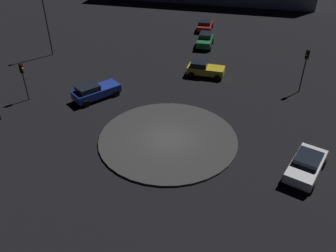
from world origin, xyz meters
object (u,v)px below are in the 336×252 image
(car_yellow, at_px, (205,69))
(car_white, at_px, (306,165))
(car_blue, at_px, (95,91))
(traffic_light_southeast, at_px, (305,63))
(car_green, at_px, (205,40))
(car_red, at_px, (205,25))
(traffic_light_north_near, at_px, (23,74))
(streetlamp_northeast, at_px, (45,12))

(car_yellow, bearing_deg, car_white, -54.54)
(car_blue, height_order, traffic_light_southeast, traffic_light_southeast)
(car_green, xyz_separation_m, car_white, (-24.28, -6.87, -0.08))
(car_green, height_order, car_blue, car_green)
(car_red, bearing_deg, car_green, -172.87)
(car_blue, height_order, car_red, car_blue)
(traffic_light_southeast, bearing_deg, car_blue, -27.93)
(car_yellow, bearing_deg, traffic_light_north_near, -147.14)
(traffic_light_southeast, bearing_deg, streetlamp_northeast, -51.55)
(car_yellow, bearing_deg, car_blue, -139.13)
(car_blue, relative_size, car_white, 0.96)
(car_red, height_order, streetlamp_northeast, streetlamp_northeast)
(car_blue, height_order, traffic_light_north_near, traffic_light_north_near)
(car_blue, distance_m, car_white, 19.84)
(traffic_light_north_near, bearing_deg, car_green, 64.03)
(streetlamp_northeast, bearing_deg, car_blue, -142.43)
(car_green, xyz_separation_m, car_red, (6.44, -0.03, -0.11))
(car_blue, bearing_deg, car_red, 19.80)
(car_green, bearing_deg, traffic_light_southeast, 46.37)
(car_yellow, distance_m, traffic_light_southeast, 10.12)
(car_blue, bearing_deg, car_white, -72.13)
(car_green, bearing_deg, car_yellow, 7.39)
(traffic_light_north_near, xyz_separation_m, streetlamp_northeast, (11.19, 1.73, 2.58))
(traffic_light_southeast, bearing_deg, car_yellow, -53.99)
(car_green, relative_size, car_yellow, 0.98)
(traffic_light_north_near, bearing_deg, car_red, 73.82)
(traffic_light_southeast, bearing_deg, car_white, 42.40)
(car_red, xyz_separation_m, traffic_light_southeast, (-18.22, -9.27, 2.38))
(car_green, bearing_deg, car_blue, -27.38)
(car_white, relative_size, traffic_light_southeast, 1.06)
(car_blue, distance_m, traffic_light_north_near, 6.63)
(car_yellow, distance_m, traffic_light_north_near, 18.18)
(car_yellow, relative_size, traffic_light_southeast, 0.94)
(car_red, relative_size, traffic_light_southeast, 0.92)
(car_red, distance_m, streetlamp_northeast, 22.02)
(car_green, xyz_separation_m, streetlamp_northeast, (-4.35, 18.63, 4.38))
(car_white, bearing_deg, streetlamp_northeast, -98.64)
(car_yellow, xyz_separation_m, car_blue, (-5.98, 10.46, 0.02))
(car_green, height_order, car_white, car_green)
(car_red, height_order, traffic_light_north_near, traffic_light_north_near)
(car_green, bearing_deg, streetlamp_northeast, -68.73)
(car_blue, xyz_separation_m, traffic_light_southeast, (3.05, -19.87, 2.29))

